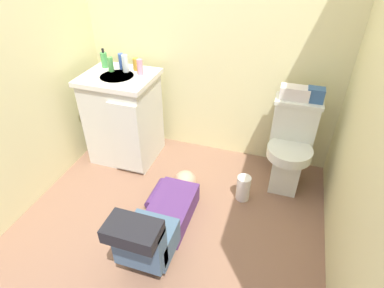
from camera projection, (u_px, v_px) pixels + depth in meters
name	position (u px, v px, depth m)	size (l,w,h in m)	color
ground_plane	(170.00, 222.00, 2.42)	(2.73, 3.06, 0.04)	#89624B
wall_back	(212.00, 22.00, 2.56)	(2.39, 0.08, 2.40)	beige
toilet	(290.00, 147.00, 2.57)	(0.36, 0.46, 0.75)	silver
vanity_cabinet	(124.00, 117.00, 2.86)	(0.60, 0.53, 0.82)	silver
faucet	(125.00, 63.00, 2.72)	(0.02, 0.02, 0.10)	silver
person_plumber	(161.00, 220.00, 2.19)	(0.39, 1.06, 0.52)	#512D6B
tissue_box	(295.00, 93.00, 2.41)	(0.22, 0.11, 0.10)	silver
toiletry_bag	(316.00, 95.00, 2.37)	(0.12, 0.09, 0.11)	#33598C
soap_dispenser	(104.00, 60.00, 2.74)	(0.06, 0.06, 0.17)	#4AA150
bottle_green	(111.00, 64.00, 2.67)	(0.05, 0.05, 0.12)	#50A34C
bottle_blue	(121.00, 61.00, 2.71)	(0.04, 0.04, 0.13)	#3E5FBA
bottle_clear	(125.00, 63.00, 2.66)	(0.05, 0.05, 0.14)	silver
bottle_amber	(136.00, 64.00, 2.70)	(0.05, 0.05, 0.10)	gold
bottle_pink	(140.00, 67.00, 2.61)	(0.05, 0.05, 0.13)	pink
paper_towel_roll	(243.00, 188.00, 2.55)	(0.11, 0.11, 0.22)	white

